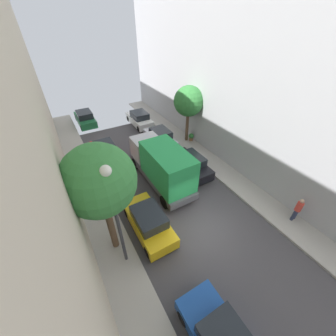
# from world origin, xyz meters

# --- Properties ---
(ground) EXTENTS (32.00, 32.00, 0.00)m
(ground) POSITION_xyz_m (0.00, 0.00, 0.00)
(ground) COLOR #423F42
(sidewalk_left) EXTENTS (2.00, 44.00, 0.15)m
(sidewalk_left) POSITION_xyz_m (-5.00, 0.00, 0.07)
(sidewalk_left) COLOR #A8A399
(sidewalk_left) RESTS_ON ground
(sidewalk_right) EXTENTS (2.00, 44.00, 0.15)m
(sidewalk_right) POSITION_xyz_m (5.00, 0.00, 0.07)
(sidewalk_right) COLOR #A8A399
(sidewalk_right) RESTS_ON ground
(parked_car_left_2) EXTENTS (1.78, 4.20, 1.57)m
(parked_car_left_2) POSITION_xyz_m (-2.70, 1.51, 0.72)
(parked_car_left_2) COLOR gold
(parked_car_left_2) RESTS_ON ground
(parked_car_left_3) EXTENTS (1.78, 4.20, 1.57)m
(parked_car_left_3) POSITION_xyz_m (-2.70, 10.21, 0.72)
(parked_car_left_3) COLOR red
(parked_car_left_3) RESTS_ON ground
(parked_car_left_4) EXTENTS (1.78, 4.20, 1.57)m
(parked_car_left_4) POSITION_xyz_m (-2.70, 18.41, 0.72)
(parked_car_left_4) COLOR #1E6638
(parked_car_left_4) RESTS_ON ground
(parked_car_right_0) EXTENTS (1.78, 4.20, 1.57)m
(parked_car_right_0) POSITION_xyz_m (2.70, 4.99, 0.72)
(parked_car_right_0) COLOR black
(parked_car_right_0) RESTS_ON ground
(parked_car_right_1) EXTENTS (1.78, 4.20, 1.57)m
(parked_car_right_1) POSITION_xyz_m (2.70, 10.09, 0.72)
(parked_car_right_1) COLOR silver
(parked_car_right_1) RESTS_ON ground
(parked_car_right_2) EXTENTS (1.78, 4.20, 1.57)m
(parked_car_right_2) POSITION_xyz_m (2.70, 15.12, 0.72)
(parked_car_right_2) COLOR white
(parked_car_right_2) RESTS_ON ground
(delivery_truck) EXTENTS (2.26, 6.60, 3.38)m
(delivery_truck) POSITION_xyz_m (0.00, 4.79, 1.79)
(delivery_truck) COLOR #4C4C51
(delivery_truck) RESTS_ON ground
(pedestrian) EXTENTS (0.40, 0.36, 1.72)m
(pedestrian) POSITION_xyz_m (5.40, -2.43, 1.07)
(pedestrian) COLOR #2D334C
(pedestrian) RESTS_ON sidewalk_right
(street_tree_0) EXTENTS (3.26, 3.26, 6.37)m
(street_tree_0) POSITION_xyz_m (-4.80, 1.41, 4.85)
(street_tree_0) COLOR brown
(street_tree_0) RESTS_ON sidewalk_left
(street_tree_1) EXTENTS (2.73, 2.73, 5.33)m
(street_tree_1) POSITION_xyz_m (5.25, 9.24, 4.08)
(street_tree_1) COLOR brown
(street_tree_1) RESTS_ON sidewalk_right
(potted_plant_1) EXTENTS (0.51, 0.51, 0.76)m
(potted_plant_1) POSITION_xyz_m (5.59, 8.91, 0.57)
(potted_plant_1) COLOR brown
(potted_plant_1) RESTS_ON sidewalk_right
(lamp_post) EXTENTS (0.44, 0.44, 6.13)m
(lamp_post) POSITION_xyz_m (-4.60, 0.34, 4.13)
(lamp_post) COLOR #333338
(lamp_post) RESTS_ON sidewalk_left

